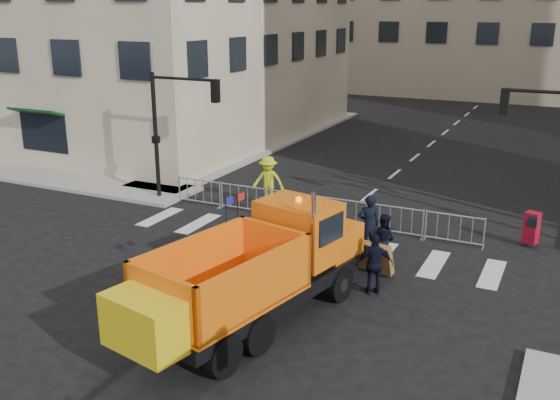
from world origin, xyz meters
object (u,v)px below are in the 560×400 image
at_px(cop_a, 369,224).
at_px(newspaper_box, 532,228).
at_px(cop_c, 375,264).
at_px(cop_b, 383,240).
at_px(plow_truck, 253,270).
at_px(worker, 268,181).

relative_size(cop_a, newspaper_box, 1.86).
bearing_deg(cop_c, cop_b, -107.44).
distance_m(plow_truck, cop_a, 6.20).
bearing_deg(cop_c, plow_truck, 27.44).
relative_size(cop_a, cop_b, 1.19).
bearing_deg(cop_c, worker, -70.07).
bearing_deg(worker, cop_b, -42.70).
bearing_deg(cop_a, newspaper_box, -176.99).
xyz_separation_m(cop_a, cop_b, (0.74, -0.74, -0.16)).
bearing_deg(worker, newspaper_box, -10.61).
xyz_separation_m(cop_a, newspaper_box, (4.86, 3.01, -0.32)).
relative_size(worker, newspaper_box, 1.86).
bearing_deg(cop_b, plow_truck, 87.37).
distance_m(plow_truck, cop_b, 5.69).
xyz_separation_m(cop_a, worker, (-5.20, 2.87, 0.15)).
bearing_deg(newspaper_box, cop_b, -117.82).
xyz_separation_m(cop_c, worker, (-6.33, 5.74, 0.27)).
relative_size(cop_c, worker, 0.88).
xyz_separation_m(cop_a, cop_c, (1.13, -2.87, -0.12)).
height_order(plow_truck, cop_b, plow_truck).
bearing_deg(plow_truck, cop_c, -22.68).
bearing_deg(cop_c, newspaper_box, -150.30).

